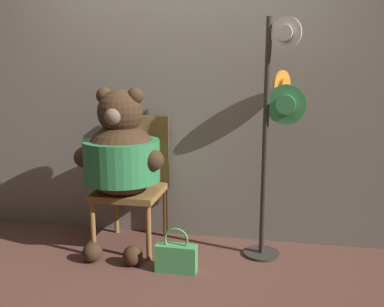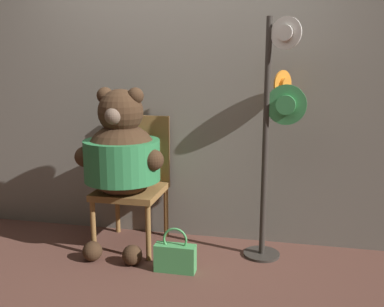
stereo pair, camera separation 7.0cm
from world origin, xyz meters
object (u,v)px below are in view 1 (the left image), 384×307
(teddy_bear, at_px, (121,156))
(hat_display_rack, at_px, (274,132))
(handbag_on_ground, at_px, (176,257))
(chair, at_px, (134,178))

(teddy_bear, height_order, hat_display_rack, hat_display_rack)
(hat_display_rack, bearing_deg, teddy_bear, -173.68)
(teddy_bear, height_order, handbag_on_ground, teddy_bear)
(hat_display_rack, bearing_deg, handbag_on_ground, -147.67)
(chair, bearing_deg, handbag_on_ground, -45.47)
(hat_display_rack, bearing_deg, chair, 176.95)
(chair, height_order, teddy_bear, teddy_bear)
(teddy_bear, relative_size, hat_display_rack, 0.72)
(chair, distance_m, teddy_bear, 0.29)
(chair, xyz_separation_m, hat_display_rack, (1.12, -0.06, 0.42))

